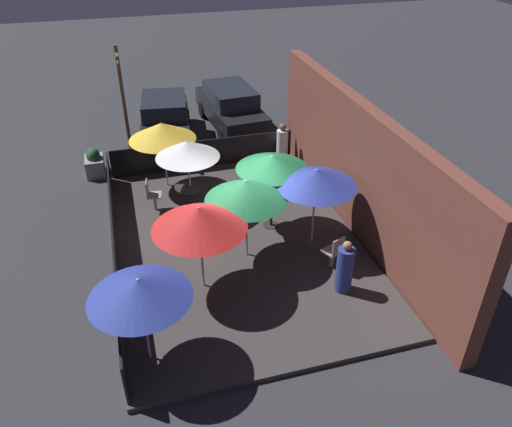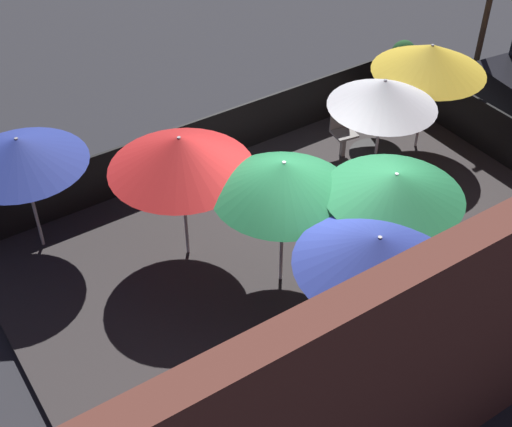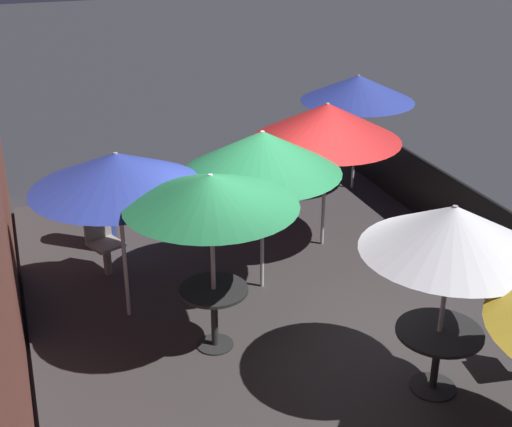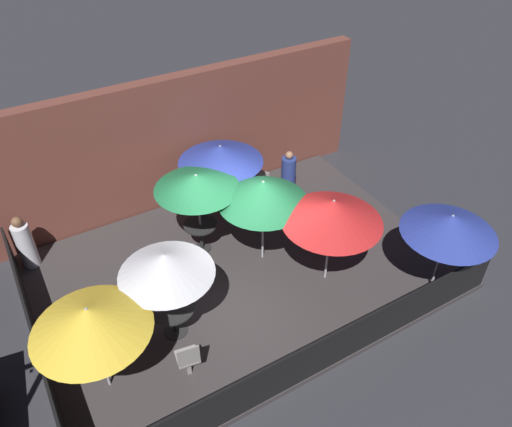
{
  "view_description": "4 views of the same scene",
  "coord_description": "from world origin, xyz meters",
  "px_view_note": "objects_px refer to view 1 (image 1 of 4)",
  "views": [
    {
      "loc": [
        10.42,
        -2.41,
        7.88
      ],
      "look_at": [
        0.23,
        0.47,
        1.03
      ],
      "focal_mm": 35.0,
      "sensor_mm": 36.0,
      "label": 1
    },
    {
      "loc": [
        5.14,
        6.24,
        7.75
      ],
      "look_at": [
        0.88,
        -0.2,
        1.28
      ],
      "focal_mm": 50.0,
      "sensor_mm": 36.0,
      "label": 2
    },
    {
      "loc": [
        -7.09,
        2.97,
        4.92
      ],
      "look_at": [
        0.73,
        0.17,
        1.15
      ],
      "focal_mm": 50.0,
      "sensor_mm": 36.0,
      "label": 3
    },
    {
      "loc": [
        -3.81,
        -7.19,
        8.21
      ],
      "look_at": [
        0.64,
        0.4,
        1.23
      ],
      "focal_mm": 35.0,
      "sensor_mm": 36.0,
      "label": 4
    }
  ],
  "objects_px": {
    "patio_umbrella_1": "(272,162)",
    "patio_chair_1": "(334,251)",
    "patio_umbrella_2": "(316,177)",
    "patio_umbrella_6": "(246,190)",
    "dining_table_0": "(191,190)",
    "dining_table_1": "(271,207)",
    "patio_umbrella_0": "(187,149)",
    "patio_umbrella_5": "(162,131)",
    "patio_chair_0": "(152,194)",
    "patio_umbrella_3": "(199,218)",
    "patron_1": "(345,269)",
    "planter_box": "(95,163)",
    "patio_umbrella_4": "(139,289)",
    "patron_0": "(282,145)",
    "parked_car_1": "(231,106)",
    "light_post": "(123,98)",
    "parked_car_0": "(165,118)"
  },
  "relations": [
    {
      "from": "patio_umbrella_0",
      "to": "light_post",
      "type": "distance_m",
      "value": 4.25
    },
    {
      "from": "patio_chair_0",
      "to": "patron_0",
      "type": "height_order",
      "value": "patron_0"
    },
    {
      "from": "patio_umbrella_2",
      "to": "patio_umbrella_5",
      "type": "distance_m",
      "value": 5.2
    },
    {
      "from": "patio_umbrella_1",
      "to": "patio_chair_1",
      "type": "relative_size",
      "value": 2.31
    },
    {
      "from": "patron_0",
      "to": "patron_1",
      "type": "bearing_deg",
      "value": -18.77
    },
    {
      "from": "patio_umbrella_0",
      "to": "patron_0",
      "type": "height_order",
      "value": "patio_umbrella_0"
    },
    {
      "from": "dining_table_1",
      "to": "patio_umbrella_2",
      "type": "bearing_deg",
      "value": 39.28
    },
    {
      "from": "light_post",
      "to": "parked_car_0",
      "type": "height_order",
      "value": "light_post"
    },
    {
      "from": "patio_umbrella_6",
      "to": "patio_chair_0",
      "type": "distance_m",
      "value": 3.73
    },
    {
      "from": "patio_umbrella_3",
      "to": "patio_chair_0",
      "type": "height_order",
      "value": "patio_umbrella_3"
    },
    {
      "from": "light_post",
      "to": "dining_table_1",
      "type": "bearing_deg",
      "value": 31.72
    },
    {
      "from": "patio_umbrella_1",
      "to": "dining_table_0",
      "type": "height_order",
      "value": "patio_umbrella_1"
    },
    {
      "from": "patio_umbrella_1",
      "to": "patio_chair_1",
      "type": "xyz_separation_m",
      "value": [
        2.17,
        0.92,
        -1.44
      ]
    },
    {
      "from": "patio_umbrella_3",
      "to": "patron_0",
      "type": "xyz_separation_m",
      "value": [
        -5.59,
        3.76,
        -1.26
      ]
    },
    {
      "from": "patio_umbrella_5",
      "to": "patio_chair_0",
      "type": "xyz_separation_m",
      "value": [
        1.34,
        -0.57,
        -1.3
      ]
    },
    {
      "from": "parked_car_1",
      "to": "patron_1",
      "type": "bearing_deg",
      "value": -3.3
    },
    {
      "from": "patio_chair_0",
      "to": "patron_0",
      "type": "xyz_separation_m",
      "value": [
        -1.92,
        4.54,
        0.11
      ]
    },
    {
      "from": "patio_umbrella_2",
      "to": "patio_umbrella_3",
      "type": "xyz_separation_m",
      "value": [
        0.97,
        -3.07,
        -0.02
      ]
    },
    {
      "from": "light_post",
      "to": "dining_table_0",
      "type": "bearing_deg",
      "value": 20.1
    },
    {
      "from": "patio_umbrella_1",
      "to": "light_post",
      "type": "distance_m",
      "value": 6.48
    },
    {
      "from": "patio_umbrella_1",
      "to": "patio_umbrella_6",
      "type": "bearing_deg",
      "value": -41.82
    },
    {
      "from": "patio_umbrella_2",
      "to": "patio_umbrella_6",
      "type": "bearing_deg",
      "value": -86.91
    },
    {
      "from": "patio_umbrella_4",
      "to": "patron_1",
      "type": "height_order",
      "value": "patio_umbrella_4"
    },
    {
      "from": "patio_umbrella_6",
      "to": "patio_chair_0",
      "type": "xyz_separation_m",
      "value": [
        -2.79,
        -2.05,
        -1.37
      ]
    },
    {
      "from": "patron_1",
      "to": "parked_car_1",
      "type": "distance_m",
      "value": 10.24
    },
    {
      "from": "patio_umbrella_0",
      "to": "patio_umbrella_2",
      "type": "height_order",
      "value": "patio_umbrella_2"
    },
    {
      "from": "patio_chair_0",
      "to": "parked_car_1",
      "type": "bearing_deg",
      "value": 66.01
    },
    {
      "from": "patio_umbrella_4",
      "to": "light_post",
      "type": "relative_size",
      "value": 0.52
    },
    {
      "from": "patio_umbrella_5",
      "to": "dining_table_0",
      "type": "xyz_separation_m",
      "value": [
        1.52,
        0.51,
        -1.24
      ]
    },
    {
      "from": "patron_0",
      "to": "patron_1",
      "type": "height_order",
      "value": "patron_0"
    },
    {
      "from": "patio_umbrella_0",
      "to": "dining_table_0",
      "type": "xyz_separation_m",
      "value": [
        0.0,
        0.0,
        -1.3
      ]
    },
    {
      "from": "patio_umbrella_1",
      "to": "patron_1",
      "type": "distance_m",
      "value": 3.36
    },
    {
      "from": "patio_umbrella_4",
      "to": "parked_car_1",
      "type": "height_order",
      "value": "patio_umbrella_4"
    },
    {
      "from": "patio_chair_0",
      "to": "patio_umbrella_6",
      "type": "bearing_deg",
      "value": -44.48
    },
    {
      "from": "patio_umbrella_5",
      "to": "patron_1",
      "type": "height_order",
      "value": "patio_umbrella_5"
    },
    {
      "from": "patio_umbrella_0",
      "to": "planter_box",
      "type": "distance_m",
      "value": 4.38
    },
    {
      "from": "patio_umbrella_3",
      "to": "patron_1",
      "type": "height_order",
      "value": "patio_umbrella_3"
    },
    {
      "from": "patio_umbrella_6",
      "to": "dining_table_1",
      "type": "relative_size",
      "value": 2.77
    },
    {
      "from": "dining_table_0",
      "to": "dining_table_1",
      "type": "bearing_deg",
      "value": 51.99
    },
    {
      "from": "patio_chair_0",
      "to": "patio_umbrella_0",
      "type": "bearing_deg",
      "value": -0.0
    },
    {
      "from": "patio_umbrella_6",
      "to": "dining_table_0",
      "type": "distance_m",
      "value": 3.08
    },
    {
      "from": "patio_umbrella_4",
      "to": "dining_table_1",
      "type": "relative_size",
      "value": 2.6
    },
    {
      "from": "patio_chair_1",
      "to": "light_post",
      "type": "relative_size",
      "value": 0.24
    },
    {
      "from": "patio_chair_1",
      "to": "planter_box",
      "type": "bearing_deg",
      "value": 16.3
    },
    {
      "from": "patio_umbrella_5",
      "to": "patio_umbrella_6",
      "type": "height_order",
      "value": "patio_umbrella_6"
    },
    {
      "from": "patio_umbrella_4",
      "to": "dining_table_1",
      "type": "distance_m",
      "value": 5.42
    },
    {
      "from": "patio_umbrella_3",
      "to": "patio_chair_1",
      "type": "bearing_deg",
      "value": 86.37
    },
    {
      "from": "patio_umbrella_6",
      "to": "parked_car_1",
      "type": "height_order",
      "value": "patio_umbrella_6"
    },
    {
      "from": "patio_umbrella_5",
      "to": "light_post",
      "type": "distance_m",
      "value": 2.66
    },
    {
      "from": "patio_umbrella_2",
      "to": "dining_table_1",
      "type": "distance_m",
      "value": 1.84
    }
  ]
}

